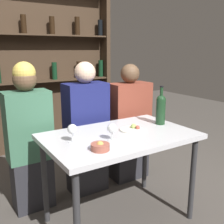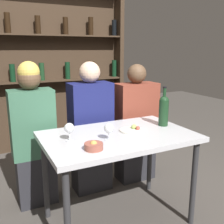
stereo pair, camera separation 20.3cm
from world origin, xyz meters
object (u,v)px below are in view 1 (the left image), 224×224
wine_glass_0 (112,129)px  wine_bottle (161,108)px  wine_glass_1 (72,130)px  seated_person_right (129,127)px  seated_person_left (29,141)px  seated_person_center (86,133)px  food_plate_0 (132,129)px  snack_bowl (100,147)px

wine_glass_0 → wine_bottle: bearing=12.3°
wine_glass_1 → seated_person_right: size_ratio=0.11×
seated_person_left → seated_person_center: seated_person_left is taller
food_plate_0 → seated_person_left: 0.87m
wine_bottle → seated_person_right: bearing=84.1°
wine_glass_1 → seated_person_center: bearing=55.1°
wine_glass_1 → seated_person_right: seated_person_right is taller
snack_bowl → seated_person_left: seated_person_left is taller
wine_bottle → seated_person_center: (-0.45, 0.52, -0.28)m
wine_glass_0 → food_plate_0: wine_glass_0 is taller
seated_person_right → wine_glass_0: bearing=-133.9°
wine_glass_1 → seated_person_right: (0.87, 0.54, -0.26)m
wine_glass_0 → seated_person_right: bearing=46.1°
food_plate_0 → wine_glass_0: bearing=-157.4°
wine_bottle → snack_bowl: 0.78m
wine_glass_0 → seated_person_center: seated_person_center is taller
food_plate_0 → seated_person_left: seated_person_left is taller
wine_glass_1 → wine_glass_0: bearing=-23.0°
wine_bottle → wine_glass_1: size_ratio=2.55×
seated_person_left → seated_person_right: size_ratio=1.04×
snack_bowl → seated_person_center: (0.29, 0.76, -0.17)m
wine_glass_1 → food_plate_0: 0.52m
wine_bottle → wine_glass_0: wine_bottle is taller
wine_bottle → seated_person_left: seated_person_left is taller
wine_glass_1 → snack_bowl: size_ratio=1.06×
seated_person_center → wine_glass_1: bearing=-124.9°
wine_glass_0 → food_plate_0: size_ratio=0.62×
seated_person_left → food_plate_0: bearing=-38.5°
seated_person_left → seated_person_right: seated_person_left is taller
wine_bottle → wine_glass_1: (-0.82, -0.02, -0.05)m
seated_person_center → seated_person_right: size_ratio=1.03×
wine_glass_0 → seated_person_left: bearing=122.7°
wine_glass_0 → wine_glass_1: bearing=157.0°
seated_person_right → snack_bowl: bearing=-135.8°
wine_bottle → snack_bowl: bearing=-161.7°
food_plate_0 → snack_bowl: snack_bowl is taller
seated_person_left → seated_person_right: (1.03, 0.00, -0.04)m
wine_glass_0 → seated_person_center: size_ratio=0.10×
seated_person_right → wine_bottle: bearing=-95.9°
snack_bowl → seated_person_left: 0.81m
food_plate_0 → snack_bowl: (-0.42, -0.23, 0.01)m
seated_person_left → wine_glass_0: bearing=-57.3°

